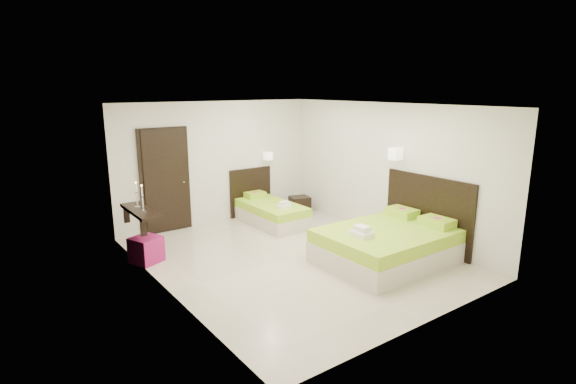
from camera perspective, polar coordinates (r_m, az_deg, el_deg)
floor at (r=7.87m, az=0.70°, el=-8.33°), size 5.50×5.50×0.00m
bed_single at (r=9.74m, az=-2.38°, el=-2.43°), size 1.05×1.75×1.44m
bed_double at (r=7.84m, az=12.79°, el=-6.26°), size 2.17×1.84×1.79m
nightstand at (r=10.53m, az=1.49°, el=-1.62°), size 0.52×0.48×0.39m
ottoman at (r=7.98m, az=-17.56°, el=-6.99°), size 0.57×0.57×0.44m
door at (r=9.32m, az=-15.31°, el=1.36°), size 1.02×0.15×2.14m
console_shelf at (r=8.08m, az=-18.27°, el=-2.34°), size 0.35×1.20×0.78m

